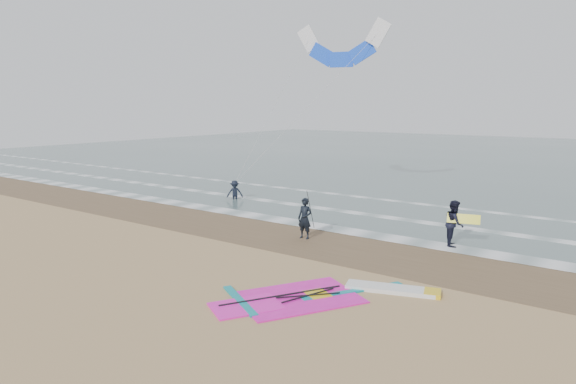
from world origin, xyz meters
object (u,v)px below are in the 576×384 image
Objects in this scene: windsurf_rig at (324,296)px; person_walking at (454,223)px; person_wading at (235,187)px; surf_kite at (341,48)px; person_standing at (305,218)px.

person_walking reaches higher than windsurf_rig.
surf_kite reaches higher than person_wading.
person_wading is (-13.13, 10.61, 0.74)m from windsurf_rig.
person_standing is 6.29m from person_walking.
person_standing is 10.16m from person_wading.
surf_kite is at bearing 33.29° from person_walking.
windsurf_rig is at bearing 150.81° from person_walking.
person_standing is 13.61m from surf_kite.
person_wading is at bearing 60.03° from person_walking.
surf_kite is (4.65, 4.76, 8.46)m from person_wading.
person_standing is at bearing -67.66° from surf_kite.
person_wading is at bearing 146.59° from person_standing.
windsurf_rig is 3.33× the size of person_standing.
person_walking is at bearing 80.86° from windsurf_rig.
windsurf_rig is at bearing -77.79° from person_wading.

